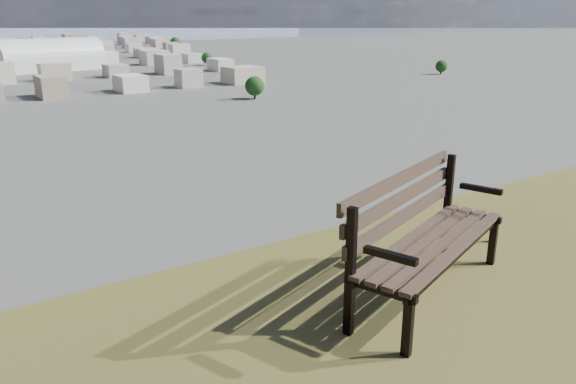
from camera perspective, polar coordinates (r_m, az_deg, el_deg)
park_bench at (r=4.37m, az=13.47°, el=-3.64°), size 1.86×1.15×0.93m
arena at (r=301.44m, az=-23.00°, el=12.18°), size 50.19×27.49×20.09m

